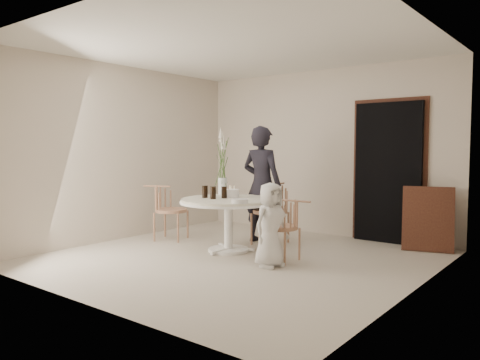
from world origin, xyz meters
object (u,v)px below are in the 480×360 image
Objects in this scene: chair_right at (287,221)px; chair_left at (164,204)px; table at (228,207)px; boy at (271,225)px; flower_vase at (222,167)px; girl at (262,184)px; birthday_cake at (231,193)px; chair_far at (274,204)px.

chair_left reaches higher than chair_right.
table is 1.31× the size of boy.
boy is at bearing -27.73° from flower_vase.
boy is at bearing 126.40° from girl.
birthday_cake is (-1.05, 0.17, 0.27)m from chair_right.
girl is at bearing 49.07° from boy.
flower_vase is at bearing 43.82° from girl.
chair_right is 1.33m from girl.
flower_vase is (-1.35, 0.71, 0.64)m from boy.
chair_far is at bearing -140.49° from chair_right.
boy reaches higher than chair_left.
birthday_cake is 0.54m from flower_vase.
girl is at bearing -82.28° from chair_left.
chair_left is at bearing -159.80° from flower_vase.
birthday_cake is at bearing -107.18° from chair_left.
flower_vase is at bearing 71.89° from boy.
chair_left is at bearing 178.70° from table.
girl is (1.32, 0.77, 0.33)m from chair_left.
chair_left is 0.84× the size of boy.
girl is 1.52m from boy.
chair_far is 0.35m from girl.
birthday_cake is (1.24, 0.12, 0.24)m from chair_left.
chair_far is at bearing 73.23° from birthday_cake.
chair_right is 0.78× the size of boy.
chair_left is (-1.47, -0.87, -0.03)m from chair_far.
table is 1.49× the size of chair_far.
chair_right is 0.80× the size of flower_vase.
flower_vase is (-0.33, 0.22, 0.36)m from birthday_cake.
birthday_cake is at bearing -32.96° from flower_vase.
boy is at bearing -121.97° from chair_left.
table is 1.57× the size of chair_left.
boy is 4.31× the size of birthday_cake.
flower_vase reaches higher than birthday_cake.
chair_right is at bearing -113.93° from chair_left.
chair_left is at bearing -93.54° from chair_right.
girl is at bearing 83.70° from birthday_cake.
table is at bearing 79.44° from boy.
flower_vase reaches higher than chair_right.
boy is at bearing -20.18° from table.
chair_right is (0.82, -0.92, -0.06)m from chair_far.
chair_left is 2.29m from boy.
boy is (0.93, -0.34, -0.11)m from table.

